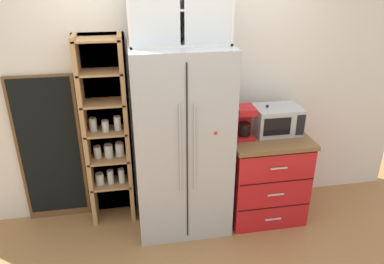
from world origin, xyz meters
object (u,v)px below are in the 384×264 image
at_px(refrigerator, 181,142).
at_px(mug_cream, 268,131).
at_px(coffee_maker, 244,121).
at_px(bottle_cobalt, 266,120).
at_px(mug_navy, 265,128).
at_px(chalkboard_menu, 50,151).
at_px(microwave, 277,120).

xyz_separation_m(refrigerator, mug_cream, (0.84, -0.01, 0.04)).
xyz_separation_m(coffee_maker, bottle_cobalt, (0.24, 0.06, -0.03)).
xyz_separation_m(refrigerator, bottle_cobalt, (0.84, 0.07, 0.12)).
height_order(coffee_maker, mug_navy, coffee_maker).
xyz_separation_m(mug_navy, bottle_cobalt, (-0.00, -0.02, 0.08)).
distance_m(coffee_maker, chalkboard_menu, 1.86).
distance_m(mug_navy, bottle_cobalt, 0.08).
distance_m(mug_cream, bottle_cobalt, 0.11).
relative_size(microwave, chalkboard_menu, 0.29).
relative_size(refrigerator, microwave, 4.03).
height_order(mug_navy, bottle_cobalt, bottle_cobalt).
bearing_deg(microwave, chalkboard_menu, 173.43).
height_order(refrigerator, chalkboard_menu, refrigerator).
distance_m(refrigerator, mug_navy, 0.84).
bearing_deg(refrigerator, mug_navy, 5.78).
relative_size(refrigerator, mug_cream, 14.45).
height_order(refrigerator, microwave, refrigerator).
distance_m(refrigerator, chalkboard_menu, 1.27).
bearing_deg(bottle_cobalt, refrigerator, -175.33).
bearing_deg(mug_navy, mug_cream, -90.32).
relative_size(mug_cream, mug_navy, 1.14).
distance_m(coffee_maker, mug_cream, 0.27).
height_order(microwave, chalkboard_menu, chalkboard_menu).
distance_m(mug_navy, chalkboard_menu, 2.08).
xyz_separation_m(mug_cream, mug_navy, (0.00, 0.09, -0.00)).
bearing_deg(microwave, bottle_cobalt, 171.77).
height_order(bottle_cobalt, chalkboard_menu, chalkboard_menu).
bearing_deg(coffee_maker, mug_cream, -4.40).
relative_size(coffee_maker, mug_cream, 2.52).
xyz_separation_m(microwave, mug_navy, (-0.10, 0.03, -0.09)).
relative_size(mug_navy, chalkboard_menu, 0.07).
xyz_separation_m(coffee_maker, mug_cream, (0.25, -0.02, -0.11)).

